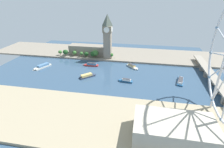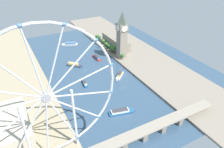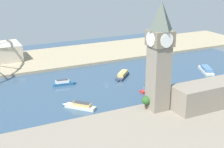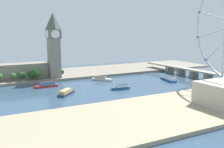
{
  "view_description": "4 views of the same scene",
  "coord_description": "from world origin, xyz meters",
  "px_view_note": "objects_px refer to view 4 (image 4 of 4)",
  "views": [
    {
      "loc": [
        246.18,
        60.02,
        122.25
      ],
      "look_at": [
        9.78,
        16.06,
        8.7
      ],
      "focal_mm": 28.2,
      "sensor_mm": 36.0,
      "label": 1
    },
    {
      "loc": [
        104.65,
        288.24,
        176.98
      ],
      "look_at": [
        -22.8,
        52.14,
        14.52
      ],
      "focal_mm": 34.29,
      "sensor_mm": 36.0,
      "label": 2
    },
    {
      "loc": [
        -268.05,
        127.36,
        110.43
      ],
      "look_at": [
        -5.28,
        -3.64,
        11.29
      ],
      "focal_mm": 52.56,
      "sensor_mm": 36.0,
      "label": 3
    },
    {
      "loc": [
        270.79,
        -114.47,
        66.42
      ],
      "look_at": [
        -3.56,
        37.25,
        14.38
      ],
      "focal_mm": 44.5,
      "sensor_mm": 36.0,
      "label": 4
    }
  ],
  "objects_px": {
    "river_bridge": "(194,72)",
    "tour_boat_1": "(102,79)",
    "clock_tower": "(54,44)",
    "parliament_block": "(16,71)",
    "tour_boat_4": "(66,92)",
    "tour_boat_5": "(47,85)",
    "tour_boat_2": "(121,87)",
    "tour_boat_3": "(168,79)"
  },
  "relations": [
    {
      "from": "tour_boat_2",
      "to": "tour_boat_5",
      "type": "xyz_separation_m",
      "value": [
        -50.6,
        -67.89,
        0.18
      ]
    },
    {
      "from": "clock_tower",
      "to": "tour_boat_2",
      "type": "bearing_deg",
      "value": 26.98
    },
    {
      "from": "clock_tower",
      "to": "tour_boat_4",
      "type": "height_order",
      "value": "clock_tower"
    },
    {
      "from": "river_bridge",
      "to": "tour_boat_5",
      "type": "distance_m",
      "value": 196.07
    },
    {
      "from": "clock_tower",
      "to": "tour_boat_1",
      "type": "bearing_deg",
      "value": 57.06
    },
    {
      "from": "tour_boat_3",
      "to": "tour_boat_4",
      "type": "relative_size",
      "value": 1.48
    },
    {
      "from": "clock_tower",
      "to": "tour_boat_3",
      "type": "height_order",
      "value": "clock_tower"
    },
    {
      "from": "tour_boat_1",
      "to": "tour_boat_4",
      "type": "height_order",
      "value": "tour_boat_4"
    },
    {
      "from": "river_bridge",
      "to": "tour_boat_3",
      "type": "bearing_deg",
      "value": -89.82
    },
    {
      "from": "clock_tower",
      "to": "tour_boat_1",
      "type": "xyz_separation_m",
      "value": [
        33.19,
        51.24,
        -43.71
      ]
    },
    {
      "from": "tour_boat_1",
      "to": "clock_tower",
      "type": "bearing_deg",
      "value": -164.98
    },
    {
      "from": "parliament_block",
      "to": "tour_boat_4",
      "type": "height_order",
      "value": "parliament_block"
    },
    {
      "from": "tour_boat_2",
      "to": "tour_boat_3",
      "type": "relative_size",
      "value": 0.65
    },
    {
      "from": "tour_boat_4",
      "to": "tour_boat_5",
      "type": "distance_m",
      "value": 46.13
    },
    {
      "from": "tour_boat_1",
      "to": "tour_boat_2",
      "type": "distance_m",
      "value": 57.04
    },
    {
      "from": "river_bridge",
      "to": "tour_boat_4",
      "type": "xyz_separation_m",
      "value": [
        10.35,
        -185.89,
        -5.51
      ]
    },
    {
      "from": "parliament_block",
      "to": "tour_boat_1",
      "type": "height_order",
      "value": "parliament_block"
    },
    {
      "from": "tour_boat_1",
      "to": "tour_boat_3",
      "type": "xyz_separation_m",
      "value": [
        41.59,
        74.64,
        -0.01
      ]
    },
    {
      "from": "clock_tower",
      "to": "tour_boat_5",
      "type": "height_order",
      "value": "clock_tower"
    },
    {
      "from": "river_bridge",
      "to": "tour_boat_2",
      "type": "bearing_deg",
      "value": -83.0
    },
    {
      "from": "tour_boat_2",
      "to": "parliament_block",
      "type": "bearing_deg",
      "value": -41.17
    },
    {
      "from": "clock_tower",
      "to": "tour_boat_3",
      "type": "xyz_separation_m",
      "value": [
        74.78,
        125.88,
        -43.72
      ]
    },
    {
      "from": "river_bridge",
      "to": "tour_boat_3",
      "type": "height_order",
      "value": "river_bridge"
    },
    {
      "from": "parliament_block",
      "to": "tour_boat_4",
      "type": "bearing_deg",
      "value": 16.94
    },
    {
      "from": "tour_boat_4",
      "to": "river_bridge",
      "type": "bearing_deg",
      "value": -41.37
    },
    {
      "from": "tour_boat_3",
      "to": "clock_tower",
      "type": "bearing_deg",
      "value": 72.34
    },
    {
      "from": "river_bridge",
      "to": "tour_boat_2",
      "type": "height_order",
      "value": "river_bridge"
    },
    {
      "from": "tour_boat_1",
      "to": "tour_boat_5",
      "type": "height_order",
      "value": "tour_boat_5"
    },
    {
      "from": "tour_boat_2",
      "to": "clock_tower",
      "type": "bearing_deg",
      "value": -55.48
    },
    {
      "from": "river_bridge",
      "to": "clock_tower",
      "type": "bearing_deg",
      "value": -113.61
    },
    {
      "from": "tour_boat_2",
      "to": "tour_boat_4",
      "type": "xyz_separation_m",
      "value": [
        -4.99,
        -60.98,
        0.08
      ]
    },
    {
      "from": "tour_boat_4",
      "to": "tour_boat_5",
      "type": "xyz_separation_m",
      "value": [
        -45.61,
        -6.91,
        0.1
      ]
    },
    {
      "from": "parliament_block",
      "to": "tour_boat_1",
      "type": "bearing_deg",
      "value": 64.1
    },
    {
      "from": "parliament_block",
      "to": "tour_boat_5",
      "type": "bearing_deg",
      "value": 23.57
    },
    {
      "from": "river_bridge",
      "to": "tour_boat_2",
      "type": "distance_m",
      "value": 125.97
    },
    {
      "from": "parliament_block",
      "to": "tour_boat_3",
      "type": "bearing_deg",
      "value": 62.67
    },
    {
      "from": "clock_tower",
      "to": "tour_boat_4",
      "type": "bearing_deg",
      "value": -10.12
    },
    {
      "from": "tour_boat_1",
      "to": "tour_boat_3",
      "type": "height_order",
      "value": "tour_boat_1"
    },
    {
      "from": "river_bridge",
      "to": "tour_boat_4",
      "type": "distance_m",
      "value": 186.26
    },
    {
      "from": "clock_tower",
      "to": "tour_boat_3",
      "type": "relative_size",
      "value": 2.3
    },
    {
      "from": "clock_tower",
      "to": "parliament_block",
      "type": "relative_size",
      "value": 1.11
    },
    {
      "from": "river_bridge",
      "to": "tour_boat_1",
      "type": "xyz_separation_m",
      "value": [
        -41.45,
        -119.49,
        -5.69
      ]
    }
  ]
}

